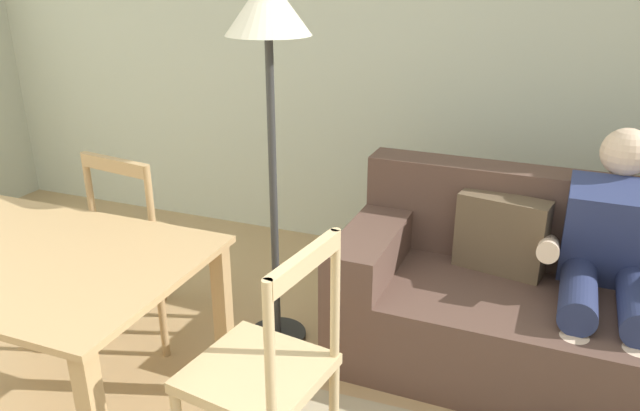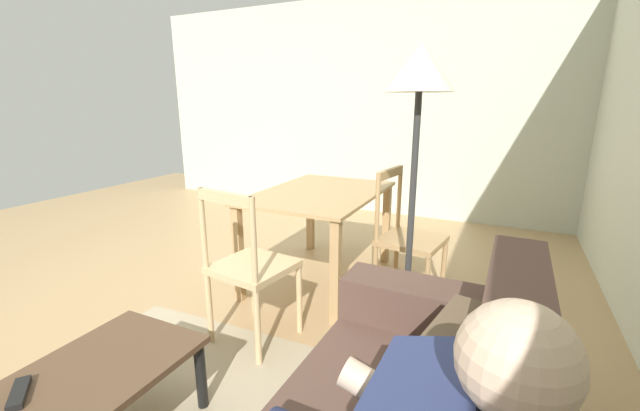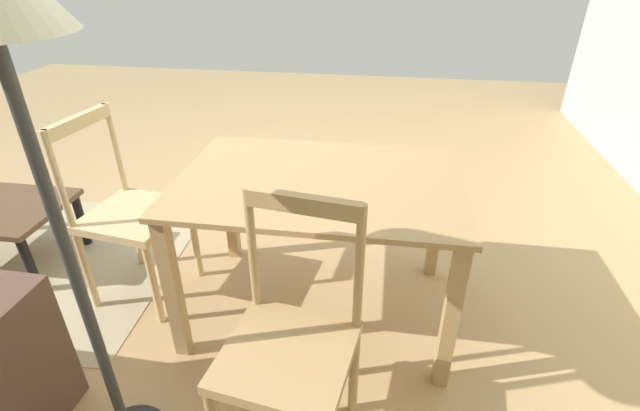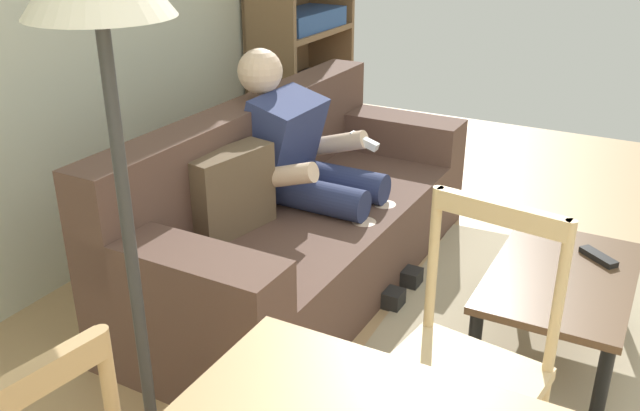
% 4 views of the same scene
% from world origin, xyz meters
% --- Properties ---
extents(ground_plane, '(8.16, 8.16, 0.00)m').
position_xyz_m(ground_plane, '(0.00, 0.00, 0.00)').
color(ground_plane, tan).
extents(wall_side, '(0.12, 5.63, 2.65)m').
position_xyz_m(wall_side, '(-3.08, 0.00, 1.32)').
color(wall_side, beige).
rests_on(wall_side, ground_plane).
extents(coffee_table, '(0.83, 0.53, 0.37)m').
position_xyz_m(coffee_table, '(1.04, 0.58, 0.32)').
color(coffee_table, brown).
rests_on(coffee_table, ground_plane).
extents(tv_remote, '(0.14, 0.16, 0.02)m').
position_xyz_m(tv_remote, '(1.22, 0.47, 0.38)').
color(tv_remote, black).
rests_on(tv_remote, coffee_table).
extents(dining_table, '(1.24, 0.85, 0.73)m').
position_xyz_m(dining_table, '(-0.85, 0.70, 0.62)').
color(dining_table, tan).
rests_on(dining_table, ground_plane).
extents(dining_chair_near_wall, '(0.48, 0.48, 0.94)m').
position_xyz_m(dining_chair_near_wall, '(-0.86, 1.40, 0.45)').
color(dining_chair_near_wall, tan).
rests_on(dining_chair_near_wall, ground_plane).
extents(dining_chair_facing_couch, '(0.47, 0.47, 0.95)m').
position_xyz_m(dining_chair_facing_couch, '(0.10, 0.70, 0.47)').
color(dining_chair_facing_couch, '#D1B27F').
rests_on(dining_chair_facing_couch, ground_plane).
extents(floor_lamp, '(0.36, 0.36, 1.69)m').
position_xyz_m(floor_lamp, '(-0.27, 1.54, 1.43)').
color(floor_lamp, black).
rests_on(floor_lamp, ground_plane).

